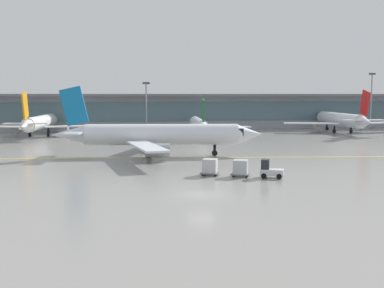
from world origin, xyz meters
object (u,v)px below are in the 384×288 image
at_px(gate_airplane_1, 40,123).
at_px(baggage_tug, 270,170).
at_px(cargo_dolly_trailing, 210,166).
at_px(apron_light_mast_1, 146,105).
at_px(cargo_dolly_lead, 240,168).
at_px(gate_airplane_2, 198,124).
at_px(taxiing_regional_jet, 159,135).
at_px(apron_light_mast_2, 371,99).
at_px(gate_airplane_3, 341,120).

bearing_deg(gate_airplane_1, baggage_tug, -145.65).
bearing_deg(cargo_dolly_trailing, apron_light_mast_1, 115.33).
height_order(gate_airplane_1, apron_light_mast_1, apron_light_mast_1).
relative_size(cargo_dolly_lead, apron_light_mast_1, 0.20).
distance_m(gate_airplane_2, taxiing_regional_jet, 36.27).
height_order(gate_airplane_1, taxiing_regional_jet, taxiing_regional_jet).
relative_size(gate_airplane_1, taxiing_regional_jet, 0.94).
distance_m(cargo_dolly_trailing, apron_light_mast_2, 87.20).
bearing_deg(cargo_dolly_lead, gate_airplane_1, 140.44).
height_order(gate_airplane_1, baggage_tug, gate_airplane_1).
distance_m(gate_airplane_1, gate_airplane_3, 72.58).
distance_m(gate_airplane_3, apron_light_mast_1, 48.79).
bearing_deg(taxiing_regional_jet, apron_light_mast_2, 43.64).
bearing_deg(gate_airplane_3, apron_light_mast_2, -52.96).
bearing_deg(apron_light_mast_2, cargo_dolly_trailing, -131.52).
bearing_deg(cargo_dolly_trailing, cargo_dolly_lead, 0.00).
xyz_separation_m(apron_light_mast_1, apron_light_mast_2, (61.15, 0.74, 1.38)).
bearing_deg(gate_airplane_1, cargo_dolly_trailing, -149.48).
relative_size(gate_airplane_3, apron_light_mast_2, 2.09).
height_order(apron_light_mast_1, apron_light_mast_2, apron_light_mast_2).
height_order(gate_airplane_2, baggage_tug, gate_airplane_2).
height_order(cargo_dolly_lead, apron_light_mast_1, apron_light_mast_1).
relative_size(cargo_dolly_lead, apron_light_mast_2, 0.17).
height_order(gate_airplane_1, gate_airplane_2, gate_airplane_1).
xyz_separation_m(gate_airplane_2, taxiing_regional_jet, (-12.04, -34.20, 0.60)).
xyz_separation_m(taxiing_regional_jet, baggage_tug, (10.84, -20.67, -2.33)).
xyz_separation_m(taxiing_regional_jet, apron_light_mast_2, (62.01, 47.02, 5.09)).
bearing_deg(gate_airplane_2, gate_airplane_3, -79.52).
relative_size(gate_airplane_2, apron_light_mast_2, 1.73).
xyz_separation_m(gate_airplane_2, apron_light_mast_1, (-11.18, 12.08, 4.31)).
distance_m(gate_airplane_1, apron_light_mast_1, 25.93).
xyz_separation_m(gate_airplane_2, gate_airplane_3, (36.77, 3.91, 0.55)).
height_order(taxiing_regional_jet, apron_light_mast_2, apron_light_mast_2).
bearing_deg(cargo_dolly_lead, baggage_tug, -0.00).
bearing_deg(gate_airplane_3, cargo_dolly_trailing, 144.67).
bearing_deg(apron_light_mast_1, baggage_tug, -81.52).
relative_size(cargo_dolly_trailing, apron_light_mast_1, 0.20).
bearing_deg(cargo_dolly_lead, gate_airplane_3, 76.63).
relative_size(gate_airplane_1, apron_light_mast_2, 2.00).
bearing_deg(cargo_dolly_trailing, apron_light_mast_2, 70.66).
height_order(gate_airplane_3, apron_light_mast_1, apron_light_mast_1).
bearing_deg(gate_airplane_3, baggage_tug, 150.14).
bearing_deg(baggage_tug, gate_airplane_2, 110.92).
distance_m(apron_light_mast_1, apron_light_mast_2, 61.17).
distance_m(gate_airplane_2, cargo_dolly_trailing, 52.83).
height_order(gate_airplane_2, apron_light_mast_2, apron_light_mast_2).
bearing_deg(cargo_dolly_trailing, taxiing_regional_jet, 125.90).
bearing_deg(gate_airplane_2, gate_airplane_1, 86.53).
distance_m(gate_airplane_3, apron_light_mast_2, 16.74).
distance_m(gate_airplane_3, taxiing_regional_jet, 61.92).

